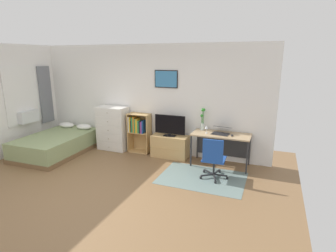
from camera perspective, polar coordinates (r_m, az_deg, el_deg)
The scene contains 14 objects.
ground_plane at distance 5.30m, azimuth -15.82°, elevation -12.98°, with size 7.20×7.20×0.00m, color brown.
wall_back_with_posters at distance 6.87m, azimuth -4.23°, elevation 5.66°, with size 6.12×0.09×2.70m.
area_rug at distance 5.63m, azimuth 7.21°, elevation -10.79°, with size 1.70×1.20×0.01m, color slate.
bed at distance 7.44m, azimuth -22.34°, elevation -3.48°, with size 1.37×2.07×0.61m.
dresser at distance 7.24m, azimuth -11.55°, elevation -0.46°, with size 0.79×0.46×1.15m.
bookshelf at distance 6.92m, azimuth -6.30°, elevation -0.67°, with size 0.56×0.30×1.01m.
tv_stand at distance 6.62m, azimuth 0.45°, elevation -4.30°, with size 0.89×0.41×0.54m.
television at distance 6.45m, azimuth 0.39°, elevation 0.05°, with size 0.76×0.16×0.51m.
desk at distance 6.18m, azimuth 11.25°, elevation -2.68°, with size 1.27×0.59×0.74m.
office_chair at distance 5.44m, azimuth 9.57°, elevation -6.60°, with size 0.56×0.58×0.86m.
laptop at distance 6.11m, azimuth 11.22°, elevation -0.96°, with size 0.41×0.44×0.16m.
computer_mouse at distance 5.96m, azimuth 13.37°, elevation -1.92°, with size 0.06×0.10×0.03m, color #262628.
bamboo_vase at distance 6.28m, azimuth 7.32°, elevation 1.51°, with size 0.11×0.10×0.51m.
wine_glass at distance 6.05m, azimuth 8.14°, elevation -0.28°, with size 0.07×0.07×0.18m.
Camera 1 is at (2.98, -3.68, 2.38)m, focal length 28.88 mm.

